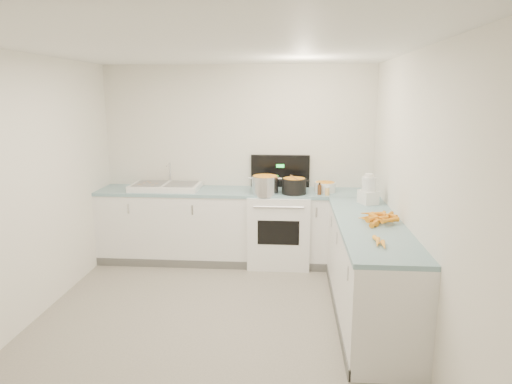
# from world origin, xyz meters

# --- Properties ---
(floor) EXTENTS (3.50, 4.00, 0.00)m
(floor) POSITION_xyz_m (0.00, 0.00, 0.00)
(floor) COLOR gray
(floor) RESTS_ON ground
(ceiling) EXTENTS (3.50, 4.00, 0.00)m
(ceiling) POSITION_xyz_m (0.00, 0.00, 2.50)
(ceiling) COLOR silver
(ceiling) RESTS_ON ground
(wall_back) EXTENTS (3.50, 0.00, 2.50)m
(wall_back) POSITION_xyz_m (0.00, 2.00, 1.25)
(wall_back) COLOR silver
(wall_back) RESTS_ON ground
(wall_front) EXTENTS (3.50, 0.00, 2.50)m
(wall_front) POSITION_xyz_m (0.00, -2.00, 1.25)
(wall_front) COLOR silver
(wall_front) RESTS_ON ground
(wall_left) EXTENTS (0.00, 4.00, 2.50)m
(wall_left) POSITION_xyz_m (-1.75, 0.00, 1.25)
(wall_left) COLOR silver
(wall_left) RESTS_ON ground
(wall_right) EXTENTS (0.00, 4.00, 2.50)m
(wall_right) POSITION_xyz_m (1.75, 0.00, 1.25)
(wall_right) COLOR silver
(wall_right) RESTS_ON ground
(counter_back) EXTENTS (3.50, 0.62, 0.94)m
(counter_back) POSITION_xyz_m (0.00, 1.70, 0.47)
(counter_back) COLOR white
(counter_back) RESTS_ON ground
(counter_right) EXTENTS (0.62, 2.20, 0.94)m
(counter_right) POSITION_xyz_m (1.45, 0.30, 0.47)
(counter_right) COLOR white
(counter_right) RESTS_ON ground
(stove) EXTENTS (0.76, 0.65, 1.36)m
(stove) POSITION_xyz_m (0.55, 1.69, 0.47)
(stove) COLOR white
(stove) RESTS_ON ground
(sink) EXTENTS (0.86, 0.52, 0.31)m
(sink) POSITION_xyz_m (-0.90, 1.70, 0.98)
(sink) COLOR white
(sink) RESTS_ON counter_back
(steel_pot) EXTENTS (0.41, 0.41, 0.24)m
(steel_pot) POSITION_xyz_m (0.38, 1.53, 1.04)
(steel_pot) COLOR silver
(steel_pot) RESTS_ON stove
(black_pot) EXTENTS (0.32, 0.32, 0.21)m
(black_pot) POSITION_xyz_m (0.73, 1.55, 1.03)
(black_pot) COLOR black
(black_pot) RESTS_ON stove
(wooden_spoon) EXTENTS (0.10, 0.33, 0.01)m
(wooden_spoon) POSITION_xyz_m (0.73, 1.55, 1.14)
(wooden_spoon) COLOR #AD7A47
(wooden_spoon) RESTS_ON black_pot
(mixing_bowl) EXTENTS (0.29, 0.29, 0.12)m
(mixing_bowl) POSITION_xyz_m (1.11, 1.69, 1.00)
(mixing_bowl) COLOR white
(mixing_bowl) RESTS_ON counter_back
(extract_bottle) EXTENTS (0.05, 0.05, 0.12)m
(extract_bottle) POSITION_xyz_m (1.04, 1.52, 1.00)
(extract_bottle) COLOR #593319
(extract_bottle) RESTS_ON counter_back
(spice_jar) EXTENTS (0.05, 0.05, 0.09)m
(spice_jar) POSITION_xyz_m (1.13, 1.49, 0.99)
(spice_jar) COLOR #E5B266
(spice_jar) RESTS_ON counter_back
(food_processor) EXTENTS (0.23, 0.25, 0.34)m
(food_processor) POSITION_xyz_m (1.54, 1.09, 1.08)
(food_processor) COLOR white
(food_processor) RESTS_ON counter_right
(carrot_pile) EXTENTS (0.37, 0.44, 0.08)m
(carrot_pile) POSITION_xyz_m (1.52, 0.35, 0.97)
(carrot_pile) COLOR orange
(carrot_pile) RESTS_ON counter_right
(peeled_carrots) EXTENTS (0.11, 0.29, 0.04)m
(peeled_carrots) POSITION_xyz_m (1.40, -0.35, 0.96)
(peeled_carrots) COLOR #FF9E26
(peeled_carrots) RESTS_ON counter_right
(peelings) EXTENTS (0.23, 0.26, 0.01)m
(peelings) POSITION_xyz_m (-1.14, 1.68, 1.02)
(peelings) COLOR tan
(peelings) RESTS_ON sink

